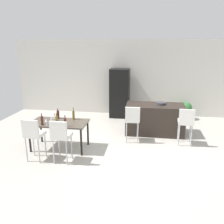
{
  "coord_description": "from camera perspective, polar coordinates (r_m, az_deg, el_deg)",
  "views": [
    {
      "loc": [
        0.25,
        -5.91,
        2.64
      ],
      "look_at": [
        -0.68,
        0.28,
        0.85
      ],
      "focal_mm": 36.94,
      "sensor_mm": 36.0,
      "label": 1
    }
  ],
  "objects": [
    {
      "name": "wine_bottle_corner",
      "position": [
        6.02,
        -16.94,
        -2.0
      ],
      "size": [
        0.07,
        0.07,
        0.3
      ],
      "color": "#471E19",
      "rests_on": "dining_table"
    },
    {
      "name": "bar_chair_left",
      "position": [
        6.45,
        5.06,
        -1.62
      ],
      "size": [
        0.43,
        0.43,
        1.05
      ],
      "color": "silver",
      "rests_on": "ground_plane"
    },
    {
      "name": "wine_bottle_right",
      "position": [
        5.78,
        -11.5,
        -2.44
      ],
      "size": [
        0.06,
        0.06,
        0.28
      ],
      "color": "#471E19",
      "rests_on": "dining_table"
    },
    {
      "name": "potted_plant",
      "position": [
        9.0,
        17.77,
        0.67
      ],
      "size": [
        0.45,
        0.45,
        0.65
      ],
      "color": "#38383D",
      "rests_on": "ground_plane"
    },
    {
      "name": "dining_table",
      "position": [
        6.19,
        -12.97,
        -3.01
      ],
      "size": [
        1.48,
        0.78,
        0.74
      ],
      "color": "#4C4238",
      "rests_on": "ground_plane"
    },
    {
      "name": "wine_glass_far",
      "position": [
        6.48,
        -14.18,
        -0.47
      ],
      "size": [
        0.07,
        0.07,
        0.17
      ],
      "color": "silver",
      "rests_on": "dining_table"
    },
    {
      "name": "wine_glass_inner",
      "position": [
        6.15,
        -14.73,
        -1.38
      ],
      "size": [
        0.07,
        0.07,
        0.17
      ],
      "color": "silver",
      "rests_on": "dining_table"
    },
    {
      "name": "back_wall",
      "position": [
        9.12,
        6.96,
        8.35
      ],
      "size": [
        10.0,
        0.12,
        2.9
      ],
      "primitive_type": "cube",
      "color": "beige",
      "rests_on": "ground_plane"
    },
    {
      "name": "ground_plane",
      "position": [
        6.48,
        5.63,
        -8.18
      ],
      "size": [
        10.0,
        10.0,
        0.0
      ],
      "primitive_type": "plane",
      "color": "#ADA89E"
    },
    {
      "name": "dining_chair_near",
      "position": [
        5.68,
        -18.91,
        -4.97
      ],
      "size": [
        0.42,
        0.42,
        1.05
      ],
      "color": "silver",
      "rests_on": "ground_plane"
    },
    {
      "name": "wine_bottle_middle",
      "position": [
        6.25,
        -9.51,
        -0.74
      ],
      "size": [
        0.06,
        0.06,
        0.34
      ],
      "color": "brown",
      "rests_on": "dining_table"
    },
    {
      "name": "kitchen_island",
      "position": [
        7.29,
        10.5,
        -1.72
      ],
      "size": [
        1.77,
        0.85,
        0.92
      ],
      "primitive_type": "cube",
      "color": "black",
      "rests_on": "ground_plane"
    },
    {
      "name": "bar_chair_middle",
      "position": [
        6.54,
        17.84,
        -2.12
      ],
      "size": [
        0.42,
        0.42,
        1.05
      ],
      "color": "silver",
      "rests_on": "ground_plane"
    },
    {
      "name": "fruit_bowl",
      "position": [
        7.21,
        11.98,
        2.08
      ],
      "size": [
        0.3,
        0.3,
        0.07
      ],
      "primitive_type": "cylinder",
      "color": "#333338",
      "rests_on": "kitchen_island"
    },
    {
      "name": "dining_chair_far",
      "position": [
        5.41,
        -12.58,
        -5.5
      ],
      "size": [
        0.42,
        0.42,
        1.05
      ],
      "color": "silver",
      "rests_on": "ground_plane"
    },
    {
      "name": "refrigerator",
      "position": [
        8.82,
        1.92,
        4.71
      ],
      "size": [
        0.72,
        0.68,
        1.84
      ],
      "primitive_type": "cube",
      "color": "black",
      "rests_on": "ground_plane"
    },
    {
      "name": "wine_glass_near",
      "position": [
        5.98,
        -15.98,
        -1.98
      ],
      "size": [
        0.07,
        0.07,
        0.17
      ],
      "color": "silver",
      "rests_on": "dining_table"
    },
    {
      "name": "wine_bottle_end",
      "position": [
        5.81,
        -13.47,
        -2.22
      ],
      "size": [
        0.08,
        0.08,
        0.34
      ],
      "color": "brown",
      "rests_on": "dining_table"
    },
    {
      "name": "wine_bottle_left",
      "position": [
        6.45,
        -13.22,
        -0.58
      ],
      "size": [
        0.07,
        0.07,
        0.28
      ],
      "color": "#471E19",
      "rests_on": "dining_table"
    }
  ]
}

